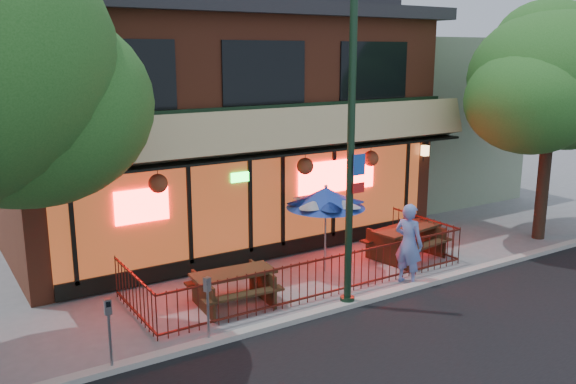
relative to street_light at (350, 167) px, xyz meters
The scene contains 13 objects.
ground 3.17m from the street_light, 90.34° to the left, with size 80.00×80.00×0.00m, color gray.
curb 3.09m from the street_light, 91.40° to the right, with size 80.00×0.25×0.12m, color #999993.
restaurant_building 7.58m from the street_light, 90.02° to the left, with size 12.96×9.49×8.05m.
neighbor_building 12.11m from the street_light, 42.01° to the left, with size 6.00×7.00×6.00m, color slate.
patio_fence 2.68m from the street_light, 90.15° to the left, with size 8.44×2.62×1.00m.
street_light is the anchor object (origin of this frame).
street_tree_right 8.30m from the street_light, ahead, with size 4.80×4.80×7.02m.
picnic_table_left 3.65m from the street_light, 147.53° to the left, with size 1.93×1.54×0.78m.
picnic_table_right 4.55m from the street_light, 27.10° to the left, with size 2.24×1.84×0.87m.
patio_umbrella 2.53m from the street_light, 67.36° to the left, with size 2.00×1.99×2.28m.
pedestrian 3.00m from the street_light, ahead, with size 0.73×0.48×2.00m, color #637DC6.
parking_meter_near 4.06m from the street_light, behind, with size 0.15×0.14×1.35m.
parking_meter_far 5.74m from the street_light, behind, with size 0.13×0.11×1.37m.
Camera 1 is at (-7.89, -10.41, 5.52)m, focal length 38.00 mm.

